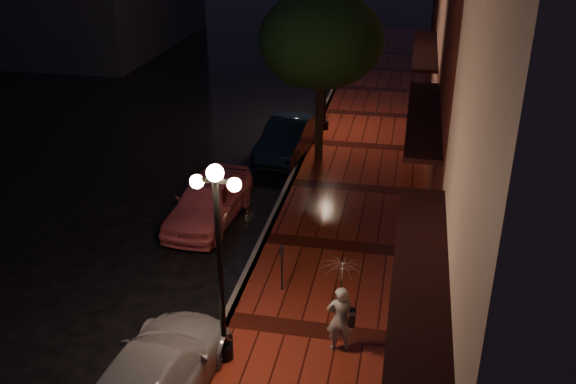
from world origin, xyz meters
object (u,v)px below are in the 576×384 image
Objects in this scene: woman_with_umbrella at (341,292)px; pink_car at (209,200)px; streetlamp_near at (219,255)px; navy_car at (288,138)px; parking_meter at (282,264)px; silver_car at (154,377)px; street_tree at (321,43)px; streetlamp_far at (325,68)px.

pink_car is at bearing -58.93° from woman_with_umbrella.
navy_car is at bearing 94.78° from streetlamp_near.
navy_car is 1.92× the size of woman_with_umbrella.
streetlamp_near reaches higher than pink_car.
navy_car reaches higher than parking_meter.
streetlamp_near reaches higher than silver_car.
navy_car is (-0.95, 11.36, -1.93)m from streetlamp_near.
pink_car reaches higher than navy_car.
streetlamp_near is at bearing 8.25° from woman_with_umbrella.
silver_car is 4.33m from parking_meter.
street_tree is at bearing -10.85° from navy_car.
pink_car is 0.91× the size of silver_car.
streetlamp_near is at bearing -90.00° from streetlamp_far.
woman_with_umbrella is at bearing -45.58° from pink_car.
parking_meter reaches higher than silver_car.
street_tree reaches higher than streetlamp_far.
woman_with_umbrella is at bearing -51.68° from parking_meter.
woman_with_umbrella is (2.27, 0.74, -1.04)m from streetlamp_near.
streetlamp_near is 2.56m from silver_car.
streetlamp_far is 15.52m from silver_car.
woman_with_umbrella is (3.22, 2.11, 0.90)m from silver_car.
street_tree is 6.68m from pink_car.
streetlamp_near is 2.60m from woman_with_umbrella.
street_tree is 10.79m from woman_with_umbrella.
pink_car is (-2.18, 5.89, -1.90)m from streetlamp_near.
pink_car is at bearing -96.66° from navy_car.
streetlamp_far reaches higher than woman_with_umbrella.
streetlamp_near is at bearing -79.20° from navy_car.
street_tree is 9.01m from parking_meter.
navy_car is 8.86m from parking_meter.
woman_with_umbrella reaches higher than navy_car.
streetlamp_far is at bearing 76.24° from navy_car.
street_tree is at bearing 68.06° from pink_car.
street_tree is 1.42× the size of navy_car.
parking_meter is (-1.62, 1.91, -0.69)m from woman_with_umbrella.
streetlamp_near is at bearing -91.35° from street_tree.
pink_car is 1.92× the size of woman_with_umbrella.
woman_with_umbrella is 2.60m from parking_meter.
pink_car is 3.48× the size of parking_meter.
woman_with_umbrella is 1.81× the size of parking_meter.
parking_meter is at bearing -45.24° from pink_car.
parking_meter is (0.39, -8.34, -3.38)m from street_tree.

